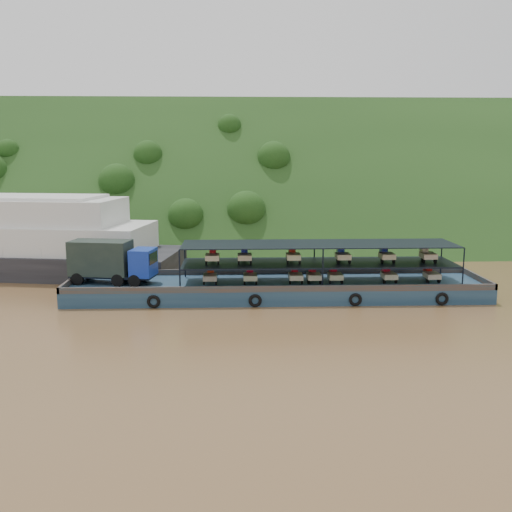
{
  "coord_description": "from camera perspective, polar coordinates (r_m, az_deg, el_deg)",
  "views": [
    {
      "loc": [
        -3.85,
        -45.91,
        12.05
      ],
      "look_at": [
        -2.0,
        3.0,
        3.2
      ],
      "focal_mm": 40.0,
      "sensor_mm": 36.0,
      "label": 1
    }
  ],
  "objects": [
    {
      "name": "cargo_barge",
      "position": [
        48.54,
        0.38,
        -2.67
      ],
      "size": [
        35.06,
        7.18,
        4.82
      ],
      "color": "#132D45",
      "rests_on": "ground"
    },
    {
      "name": "hillside",
      "position": [
        82.88,
        0.52,
        1.89
      ],
      "size": [
        140.0,
        39.6,
        39.6
      ],
      "primitive_type": "cube",
      "rotation": [
        0.79,
        0.0,
        0.0
      ],
      "color": "#1A3613",
      "rests_on": "ground"
    },
    {
      "name": "ground",
      "position": [
        47.62,
        2.55,
        -4.42
      ],
      "size": [
        160.0,
        160.0,
        0.0
      ],
      "primitive_type": "plane",
      "color": "brown",
      "rests_on": "ground"
    }
  ]
}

